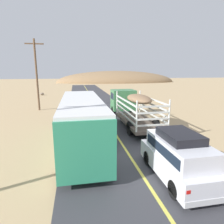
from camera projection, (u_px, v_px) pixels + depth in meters
ground_plane at (130, 157)px, 11.36m from camera, size 240.00×240.00×0.00m
road_surface at (130, 156)px, 11.36m from camera, size 8.00×120.00×0.02m
road_centre_line at (130, 156)px, 11.36m from camera, size 0.16×117.60×0.00m
suv_near at (178, 156)px, 8.83m from camera, size 1.90×4.62×2.29m
livestock_truck at (128, 103)px, 19.38m from camera, size 2.53×9.70×3.02m
bus at (82, 121)px, 12.52m from camera, size 2.54×10.00×3.21m
power_pole_mid at (36, 73)px, 23.95m from camera, size 2.20×0.24×8.81m
boulder_mid_field at (42, 94)px, 40.15m from camera, size 0.74×0.75×0.53m
distant_hill at (117, 82)px, 86.55m from camera, size 53.23×21.52×10.05m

